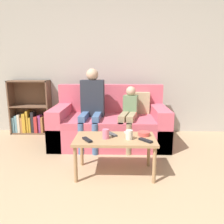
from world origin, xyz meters
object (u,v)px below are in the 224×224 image
Objects in this scene: cup_near at (129,135)px; tv_remote_2 at (112,134)px; coffee_table at (115,142)px; tv_remote_1 at (87,140)px; person_child at (129,113)px; person_adult at (92,102)px; cup_far at (106,134)px; tv_remote_3 at (146,140)px; couch at (110,125)px; tv_remote_0 at (128,134)px; snack_bowl at (144,134)px; bookshelf at (30,113)px.

tv_remote_2 is at bearing 142.50° from cup_near.
tv_remote_1 reaches higher than coffee_table.
person_adult is at bearing -174.72° from person_child.
tv_remote_3 is at bearing -10.73° from cup_far.
tv_remote_0 is (0.24, -0.97, 0.15)m from couch.
cup_near is 0.63× the size of tv_remote_1.
snack_bowl is at bearing -66.96° from couch.
person_adult reaches higher than snack_bowl.
person_child is at bearing -4.95° from person_adult.
coffee_table is at bearing 15.32° from cup_far.
couch reaches higher than cup_near.
person_child is at bearing 72.02° from cup_far.
bookshelf is 6.21× the size of tv_remote_3.
cup_far is at bearing -73.18° from person_adult.
coffee_table is 0.21m from tv_remote_0.
couch is at bearing 68.11° from tv_remote_3.
snack_bowl is at bearing -68.43° from person_child.
tv_remote_1 is 1.00× the size of tv_remote_2.
person_adult is 1.19m from cup_near.
person_adult reaches higher than person_child.
tv_remote_1 is at bearing -162.82° from snack_bowl.
tv_remote_1 is at bearing -100.24° from couch.
tv_remote_2 is (0.27, 0.21, 0.00)m from tv_remote_1.
tv_remote_2 is (-0.24, -0.82, -0.08)m from person_child.
couch is at bearing -18.77° from bookshelf.
cup_near is at bearing -17.73° from coffee_table.
person_child is at bearing 56.05° from tv_remote_3.
person_adult reaches higher than coffee_table.
cup_far reaches higher than snack_bowl.
person_adult is (1.25, -0.62, 0.32)m from bookshelf.
person_child is 8.56× the size of cup_far.
snack_bowl is (0.18, 0.14, -0.03)m from cup_near.
cup_far is at bearing -90.90° from couch.
tv_remote_3 is (0.42, -1.20, 0.15)m from couch.
bookshelf reaches higher than tv_remote_2.
cup_far is (-0.02, -1.12, 0.19)m from couch.
cup_near is 0.67× the size of tv_remote_3.
tv_remote_0 is 0.51m from tv_remote_1.
person_adult is 1.07m from cup_far.
tv_remote_1 is at bearing -160.45° from coffee_table.
tv_remote_0 and tv_remote_1 have the same top height.
tv_remote_1 is at bearing -52.62° from bookshelf.
cup_near is 0.63× the size of tv_remote_2.
snack_bowl reaches higher than tv_remote_1.
bookshelf reaches higher than person_child.
cup_far is at bearing -170.45° from tv_remote_0.
couch is 16.94× the size of cup_near.
coffee_table is at bearing -90.15° from person_child.
person_adult is 0.60m from person_child.
tv_remote_0 reaches higher than coffee_table.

